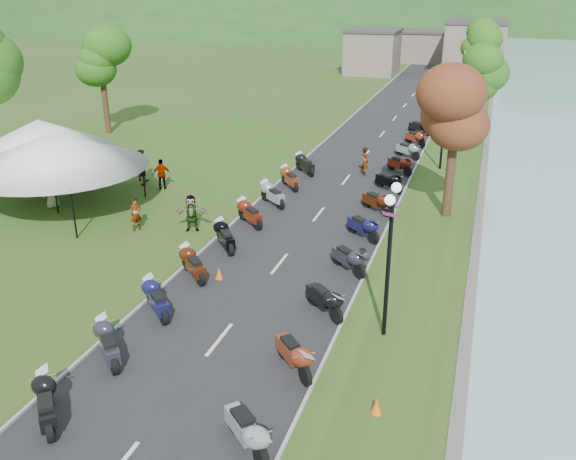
% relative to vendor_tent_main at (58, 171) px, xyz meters
% --- Properties ---
extents(road, '(7.00, 120.00, 0.02)m').
position_rel_vendor_tent_main_xyz_m(road, '(12.60, 15.26, -1.99)').
color(road, '#272729').
rests_on(road, ground).
extents(hills_backdrop, '(360.00, 120.00, 76.00)m').
position_rel_vendor_tent_main_xyz_m(hills_backdrop, '(12.60, 175.26, -2.00)').
color(hills_backdrop, '#285621').
rests_on(hills_backdrop, ground).
extents(far_building, '(18.00, 16.00, 5.00)m').
position_rel_vendor_tent_main_xyz_m(far_building, '(10.60, 60.26, 0.50)').
color(far_building, '#76685C').
rests_on(far_building, ground).
extents(moto_row_left, '(2.60, 40.63, 1.10)m').
position_rel_vendor_tent_main_xyz_m(moto_row_left, '(9.90, -9.37, -1.45)').
color(moto_row_left, '#331411').
rests_on(moto_row_left, ground).
extents(moto_row_right, '(2.60, 48.23, 1.10)m').
position_rel_vendor_tent_main_xyz_m(moto_row_right, '(15.32, -0.74, -1.45)').
color(moto_row_right, '#331411').
rests_on(moto_row_right, ground).
extents(vendor_tent_main, '(5.98, 5.98, 4.00)m').
position_rel_vendor_tent_main_xyz_m(vendor_tent_main, '(0.00, 0.00, 0.00)').
color(vendor_tent_main, white).
rests_on(vendor_tent_main, ground).
extents(vendor_tent_side, '(5.33, 5.33, 4.00)m').
position_rel_vendor_tent_main_xyz_m(vendor_tent_side, '(-2.54, 2.09, 0.00)').
color(vendor_tent_side, white).
rests_on(vendor_tent_side, ground).
extents(tree_lakeside, '(2.90, 2.90, 8.05)m').
position_rel_vendor_tent_main_xyz_m(tree_lakeside, '(18.62, 5.10, 2.02)').
color(tree_lakeside, '#33741A').
rests_on(tree_lakeside, ground).
extents(pedestrian_a, '(0.63, 0.70, 1.58)m').
position_rel_vendor_tent_main_xyz_m(pedestrian_a, '(5.08, -1.31, -2.00)').
color(pedestrian_a, slate).
rests_on(pedestrian_a, ground).
extents(pedestrian_b, '(0.97, 0.66, 1.83)m').
position_rel_vendor_tent_main_xyz_m(pedestrian_b, '(1.33, 5.54, -2.00)').
color(pedestrian_b, slate).
rests_on(pedestrian_b, ground).
extents(pedestrian_c, '(0.91, 1.22, 1.74)m').
position_rel_vendor_tent_main_xyz_m(pedestrian_c, '(1.84, 4.69, -2.00)').
color(pedestrian_c, slate).
rests_on(pedestrian_c, ground).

